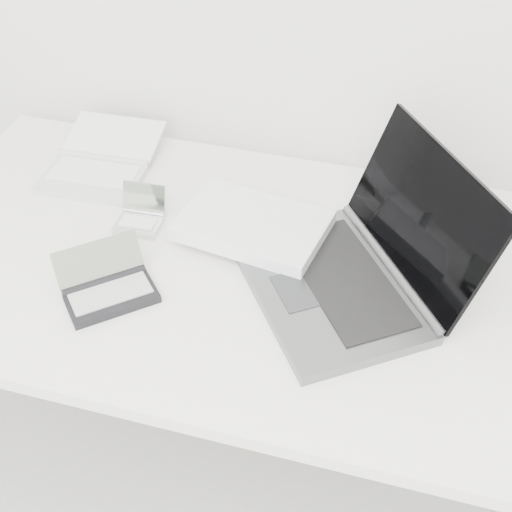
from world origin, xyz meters
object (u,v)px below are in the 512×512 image
(desk, at_px, (275,285))
(laptop_large, at_px, (319,252))
(palmtop_charcoal, at_px, (108,288))
(netbook_open_white, at_px, (99,166))

(desk, height_order, laptop_large, laptop_large)
(desk, distance_m, laptop_large, 0.12)
(laptop_large, xyz_separation_m, palmtop_charcoal, (-0.37, -0.19, -0.02))
(desk, bearing_deg, palmtop_charcoal, -150.89)
(netbook_open_white, bearing_deg, desk, -26.42)
(netbook_open_white, xyz_separation_m, palmtop_charcoal, (0.20, -0.38, 0.00))
(laptop_large, height_order, palmtop_charcoal, laptop_large)
(netbook_open_white, relative_size, palmtop_charcoal, 1.42)
(netbook_open_white, height_order, palmtop_charcoal, palmtop_charcoal)
(desk, relative_size, laptop_large, 2.47)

